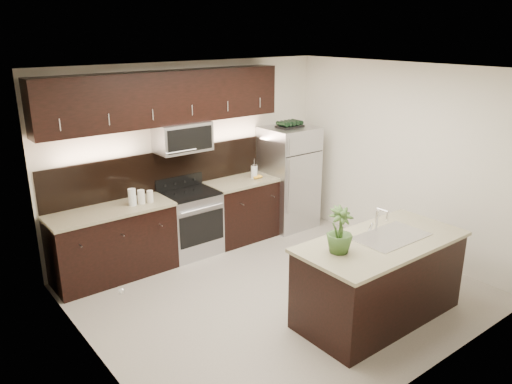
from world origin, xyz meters
TOP-DOWN VIEW (x-y plane):
  - ground at (0.00, 0.00)m, footprint 4.50×4.50m
  - room_walls at (-0.11, -0.04)m, footprint 4.52×4.02m
  - counter_run at (-0.46, 1.69)m, footprint 3.51×0.65m
  - upper_fixtures at (-0.43, 1.84)m, footprint 3.49×0.40m
  - island at (0.53, -1.07)m, footprint 1.96×0.96m
  - sink_faucet at (0.68, -1.06)m, footprint 0.84×0.50m
  - refrigerator at (1.57, 1.63)m, footprint 0.80×0.72m
  - wine_rack at (1.57, 1.63)m, footprint 0.41×0.25m
  - plant at (-0.07, -0.99)m, footprint 0.30×0.30m
  - canisters at (-1.03, 1.63)m, footprint 0.33×0.12m
  - french_press at (0.87, 1.64)m, footprint 0.10×0.10m
  - bananas at (0.86, 1.61)m, footprint 0.17×0.14m

SIDE VIEW (x-z plane):
  - ground at x=0.00m, z-range 0.00..0.00m
  - counter_run at x=-0.46m, z-range 0.00..0.94m
  - island at x=0.53m, z-range 0.00..0.94m
  - refrigerator at x=1.57m, z-range 0.00..1.65m
  - sink_faucet at x=0.68m, z-range 0.81..1.10m
  - bananas at x=0.86m, z-range 0.94..0.99m
  - canisters at x=-1.03m, z-range 0.93..1.15m
  - french_press at x=0.87m, z-range 0.90..1.20m
  - plant at x=-0.07m, z-range 0.94..1.42m
  - wine_rack at x=1.57m, z-range 1.65..1.74m
  - room_walls at x=-0.11m, z-range 0.34..3.05m
  - upper_fixtures at x=-0.43m, z-range 1.31..2.97m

